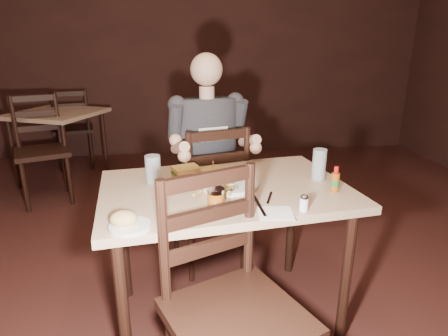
{
  "coord_description": "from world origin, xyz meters",
  "views": [
    {
      "loc": [
        -0.21,
        -1.55,
        1.44
      ],
      "look_at": [
        -0.0,
        0.21,
        0.85
      ],
      "focal_mm": 30.0,
      "sensor_mm": 36.0,
      "label": 1
    }
  ],
  "objects": [
    {
      "name": "fries_pile",
      "position": [
        -0.07,
        0.05,
        0.8
      ],
      "size": [
        0.25,
        0.19,
        0.04
      ],
      "primitive_type": null,
      "rotation": [
        0.0,
        0.0,
        0.13
      ],
      "color": "#D5BA67",
      "rests_on": "dinner_plate"
    },
    {
      "name": "sandwich_left",
      "position": [
        -0.19,
        0.26,
        0.84
      ],
      "size": [
        0.16,
        0.14,
        0.11
      ],
      "primitive_type": null,
      "rotation": [
        0.0,
        0.0,
        0.34
      ],
      "color": "gold",
      "rests_on": "dinner_plate"
    },
    {
      "name": "dinner_plate",
      "position": [
        0.02,
        0.16,
        0.78
      ],
      "size": [
        0.31,
        0.31,
        0.02
      ],
      "primitive_type": "cylinder",
      "rotation": [
        0.0,
        0.0,
        0.13
      ],
      "color": "white",
      "rests_on": "main_table"
    },
    {
      "name": "sandwich_right",
      "position": [
        -0.06,
        0.22,
        0.84
      ],
      "size": [
        0.15,
        0.15,
        0.1
      ],
      "primitive_type": null,
      "rotation": [
        0.0,
        0.0,
        0.74
      ],
      "color": "gold",
      "rests_on": "dinner_plate"
    },
    {
      "name": "bg_chair_far",
      "position": [
        -1.49,
        3.05,
        0.47
      ],
      "size": [
        0.53,
        0.56,
        0.94
      ],
      "primitive_type": null,
      "rotation": [
        0.0,
        0.0,
        3.37
      ],
      "color": "black",
      "rests_on": "ground"
    },
    {
      "name": "chair_far",
      "position": [
        -0.05,
        0.73,
        0.49
      ],
      "size": [
        0.56,
        0.59,
        0.97
      ],
      "primitive_type": null,
      "rotation": [
        0.0,
        0.0,
        3.41
      ],
      "color": "black",
      "rests_on": "ground"
    },
    {
      "name": "diner",
      "position": [
        -0.04,
        0.69,
        0.95
      ],
      "size": [
        0.6,
        0.53,
        0.89
      ],
      "primitive_type": null,
      "rotation": [
        0.0,
        0.0,
        0.27
      ],
      "color": "#343238",
      "rests_on": "chair_far"
    },
    {
      "name": "chair_near",
      "position": [
        -0.03,
        -0.45,
        0.5
      ],
      "size": [
        0.62,
        0.65,
        1.0
      ],
      "primitive_type": null,
      "rotation": [
        0.0,
        0.0,
        0.41
      ],
      "color": "black",
      "rests_on": "ground"
    },
    {
      "name": "glass_right",
      "position": [
        0.49,
        0.21,
        0.85
      ],
      "size": [
        0.08,
        0.08,
        0.16
      ],
      "primitive_type": "cylinder",
      "rotation": [
        0.0,
        0.0,
        0.13
      ],
      "color": "silver",
      "rests_on": "main_table"
    },
    {
      "name": "side_plate",
      "position": [
        -0.42,
        -0.24,
        0.78
      ],
      "size": [
        0.17,
        0.17,
        0.01
      ],
      "primitive_type": "cylinder",
      "rotation": [
        0.0,
        0.0,
        0.13
      ],
      "color": "white",
      "rests_on": "main_table"
    },
    {
      "name": "main_table",
      "position": [
        -0.0,
        0.16,
        0.69
      ],
      "size": [
        1.29,
        0.95,
        0.77
      ],
      "rotation": [
        0.0,
        0.0,
        0.13
      ],
      "color": "tan",
      "rests_on": "ground"
    },
    {
      "name": "bg_chair_near",
      "position": [
        -1.49,
        1.95,
        0.5
      ],
      "size": [
        0.61,
        0.63,
        0.99
      ],
      "primitive_type": null,
      "rotation": [
        0.0,
        0.0,
        0.37
      ],
      "color": "black",
      "rests_on": "ground"
    },
    {
      "name": "napkin",
      "position": [
        0.17,
        -0.17,
        0.77
      ],
      "size": [
        0.16,
        0.15,
        0.0
      ],
      "primitive_type": "cube",
      "rotation": [
        0.0,
        0.0,
        -0.12
      ],
      "color": "white",
      "rests_on": "main_table"
    },
    {
      "name": "syrup_dispenser",
      "position": [
        -0.07,
        -0.11,
        0.82
      ],
      "size": [
        0.08,
        0.08,
        0.1
      ],
      "primitive_type": null,
      "rotation": [
        0.0,
        0.0,
        0.13
      ],
      "color": "#944711",
      "rests_on": "main_table"
    },
    {
      "name": "fork",
      "position": [
        0.18,
        -0.02,
        0.78
      ],
      "size": [
        0.06,
        0.14,
        0.0
      ],
      "primitive_type": "cube",
      "rotation": [
        0.0,
        0.0,
        -0.36
      ],
      "color": "silver",
      "rests_on": "napkin"
    },
    {
      "name": "bg_table",
      "position": [
        -1.49,
        2.5,
        0.68
      ],
      "size": [
        1.05,
        1.05,
        0.77
      ],
      "rotation": [
        0.0,
        0.0,
        -0.4
      ],
      "color": "tan",
      "rests_on": "ground"
    },
    {
      "name": "hot_sauce",
      "position": [
        0.51,
        0.04,
        0.83
      ],
      "size": [
        0.04,
        0.04,
        0.12
      ],
      "primitive_type": null,
      "rotation": [
        0.0,
        0.0,
        0.13
      ],
      "color": "#944711",
      "rests_on": "main_table"
    },
    {
      "name": "knife",
      "position": [
        0.11,
        -0.1,
        0.78
      ],
      "size": [
        0.02,
        0.22,
        0.01
      ],
      "primitive_type": "cube",
      "rotation": [
        0.0,
        0.0,
        0.02
      ],
      "color": "silver",
      "rests_on": "napkin"
    },
    {
      "name": "room_shell",
      "position": [
        0.0,
        0.0,
        1.4
      ],
      "size": [
        7.0,
        7.0,
        7.0
      ],
      "color": "#321412",
      "rests_on": "ground"
    },
    {
      "name": "salt_shaker",
      "position": [
        0.29,
        -0.16,
        0.8
      ],
      "size": [
        0.04,
        0.04,
        0.07
      ],
      "primitive_type": null,
      "rotation": [
        0.0,
        0.0,
        0.13
      ],
      "color": "white",
      "rests_on": "main_table"
    },
    {
      "name": "glass_left",
      "position": [
        -0.36,
        0.25,
        0.84
      ],
      "size": [
        0.09,
        0.09,
        0.14
      ],
      "primitive_type": "cylinder",
      "rotation": [
        0.0,
        0.0,
        0.13
      ],
      "color": "silver",
      "rests_on": "main_table"
    },
    {
      "name": "bread_roll",
      "position": [
        -0.44,
        -0.23,
        0.81
      ],
      "size": [
        0.11,
        0.1,
        0.06
      ],
      "primitive_type": "ellipsoid",
      "rotation": [
        0.0,
        0.0,
        0.13
      ],
      "color": "tan",
      "rests_on": "side_plate"
    },
    {
      "name": "ketchup_dollop",
      "position": [
        0.07,
        0.23,
        0.79
      ],
      "size": [
        0.05,
        0.05,
        0.01
      ],
      "primitive_type": "ellipsoid",
      "rotation": [
        0.0,
        0.0,
        0.13
      ],
      "color": "maroon",
      "rests_on": "dinner_plate"
    }
  ]
}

